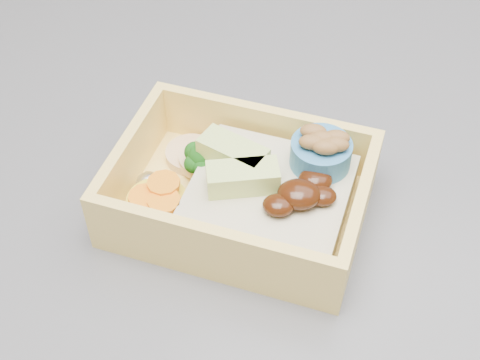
{
  "coord_description": "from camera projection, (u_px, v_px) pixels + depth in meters",
  "views": [
    {
      "loc": [
        0.2,
        -0.51,
        1.26
      ],
      "look_at": [
        0.17,
        -0.23,
        0.95
      ],
      "focal_mm": 50.0,
      "sensor_mm": 36.0,
      "label": 1
    }
  ],
  "objects": [
    {
      "name": "bento_box",
      "position": [
        248.0,
        191.0,
        0.43
      ],
      "size": [
        0.18,
        0.15,
        0.06
      ],
      "rotation": [
        0.0,
        0.0,
        -0.22
      ],
      "color": "#FFD769",
      "rests_on": "island"
    },
    {
      "name": "island",
      "position": [
        121.0,
        351.0,
        0.88
      ],
      "size": [
        1.24,
        0.84,
        0.92
      ],
      "color": "brown",
      "rests_on": "ground"
    }
  ]
}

